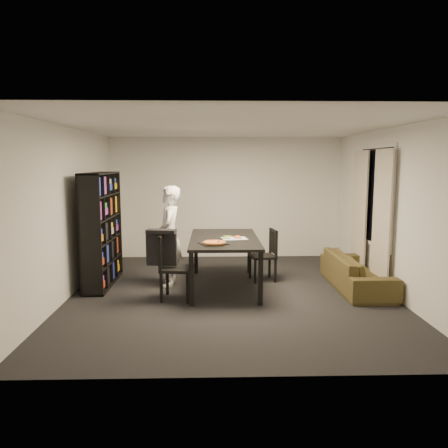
{
  "coord_description": "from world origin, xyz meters",
  "views": [
    {
      "loc": [
        -0.3,
        -6.72,
        2.05
      ],
      "look_at": [
        -0.1,
        0.45,
        1.05
      ],
      "focal_mm": 35.0,
      "sensor_mm": 36.0,
      "label": 1
    }
  ],
  "objects_px": {
    "chair_left": "(171,263)",
    "sofa": "(357,272)",
    "bookshelf": "(102,229)",
    "chair_right": "(268,251)",
    "baking_tray": "(213,243)",
    "dining_table": "(224,242)",
    "person": "(169,236)",
    "pepperoni_pizza": "(214,242)"
  },
  "relations": [
    {
      "from": "dining_table",
      "to": "baking_tray",
      "type": "height_order",
      "value": "baking_tray"
    },
    {
      "from": "baking_tray",
      "to": "pepperoni_pizza",
      "type": "distance_m",
      "value": 0.05
    },
    {
      "from": "person",
      "to": "baking_tray",
      "type": "distance_m",
      "value": 1.0
    },
    {
      "from": "dining_table",
      "to": "person",
      "type": "distance_m",
      "value": 0.93
    },
    {
      "from": "chair_left",
      "to": "chair_right",
      "type": "distance_m",
      "value": 1.91
    },
    {
      "from": "bookshelf",
      "to": "chair_right",
      "type": "distance_m",
      "value": 2.87
    },
    {
      "from": "person",
      "to": "pepperoni_pizza",
      "type": "height_order",
      "value": "person"
    },
    {
      "from": "sofa",
      "to": "pepperoni_pizza",
      "type": "bearing_deg",
      "value": 100.53
    },
    {
      "from": "bookshelf",
      "to": "pepperoni_pizza",
      "type": "relative_size",
      "value": 5.43
    },
    {
      "from": "dining_table",
      "to": "chair_left",
      "type": "distance_m",
      "value": 1.04
    },
    {
      "from": "person",
      "to": "chair_right",
      "type": "bearing_deg",
      "value": 96.86
    },
    {
      "from": "dining_table",
      "to": "person",
      "type": "height_order",
      "value": "person"
    },
    {
      "from": "chair_right",
      "to": "sofa",
      "type": "distance_m",
      "value": 1.53
    },
    {
      "from": "bookshelf",
      "to": "person",
      "type": "height_order",
      "value": "bookshelf"
    },
    {
      "from": "dining_table",
      "to": "pepperoni_pizza",
      "type": "height_order",
      "value": "pepperoni_pizza"
    },
    {
      "from": "chair_left",
      "to": "baking_tray",
      "type": "height_order",
      "value": "chair_left"
    },
    {
      "from": "chair_left",
      "to": "chair_right",
      "type": "relative_size",
      "value": 1.09
    },
    {
      "from": "baking_tray",
      "to": "chair_left",
      "type": "bearing_deg",
      "value": -171.26
    },
    {
      "from": "bookshelf",
      "to": "chair_right",
      "type": "xyz_separation_m",
      "value": [
        2.83,
        0.17,
        -0.43
      ]
    },
    {
      "from": "bookshelf",
      "to": "chair_right",
      "type": "relative_size",
      "value": 2.1
    },
    {
      "from": "bookshelf",
      "to": "sofa",
      "type": "relative_size",
      "value": 1.0
    },
    {
      "from": "baking_tray",
      "to": "sofa",
      "type": "distance_m",
      "value": 2.46
    },
    {
      "from": "chair_left",
      "to": "baking_tray",
      "type": "xyz_separation_m",
      "value": [
        0.65,
        0.1,
        0.27
      ]
    },
    {
      "from": "chair_right",
      "to": "pepperoni_pizza",
      "type": "bearing_deg",
      "value": -52.85
    },
    {
      "from": "dining_table",
      "to": "pepperoni_pizza",
      "type": "bearing_deg",
      "value": -106.88
    },
    {
      "from": "bookshelf",
      "to": "chair_left",
      "type": "xyz_separation_m",
      "value": [
        1.23,
        -0.86,
        -0.38
      ]
    },
    {
      "from": "dining_table",
      "to": "baking_tray",
      "type": "relative_size",
      "value": 4.99
    },
    {
      "from": "bookshelf",
      "to": "dining_table",
      "type": "height_order",
      "value": "bookshelf"
    },
    {
      "from": "sofa",
      "to": "baking_tray",
      "type": "bearing_deg",
      "value": 99.42
    },
    {
      "from": "chair_left",
      "to": "person",
      "type": "relative_size",
      "value": 0.59
    },
    {
      "from": "bookshelf",
      "to": "person",
      "type": "xyz_separation_m",
      "value": [
        1.14,
        -0.09,
        -0.11
      ]
    },
    {
      "from": "dining_table",
      "to": "sofa",
      "type": "bearing_deg",
      "value": -3.03
    },
    {
      "from": "chair_right",
      "to": "person",
      "type": "height_order",
      "value": "person"
    },
    {
      "from": "person",
      "to": "pepperoni_pizza",
      "type": "distance_m",
      "value": 1.04
    },
    {
      "from": "chair_left",
      "to": "chair_right",
      "type": "height_order",
      "value": "chair_left"
    },
    {
      "from": "bookshelf",
      "to": "pepperoni_pizza",
      "type": "xyz_separation_m",
      "value": [
        1.89,
        -0.81,
        -0.09
      ]
    },
    {
      "from": "chair_left",
      "to": "sofa",
      "type": "bearing_deg",
      "value": -73.42
    },
    {
      "from": "person",
      "to": "pepperoni_pizza",
      "type": "relative_size",
      "value": 4.8
    },
    {
      "from": "chair_left",
      "to": "sofa",
      "type": "relative_size",
      "value": 0.52
    },
    {
      "from": "bookshelf",
      "to": "person",
      "type": "distance_m",
      "value": 1.15
    },
    {
      "from": "dining_table",
      "to": "bookshelf",
      "type": "bearing_deg",
      "value": 173.0
    },
    {
      "from": "dining_table",
      "to": "chair_left",
      "type": "height_order",
      "value": "chair_left"
    }
  ]
}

